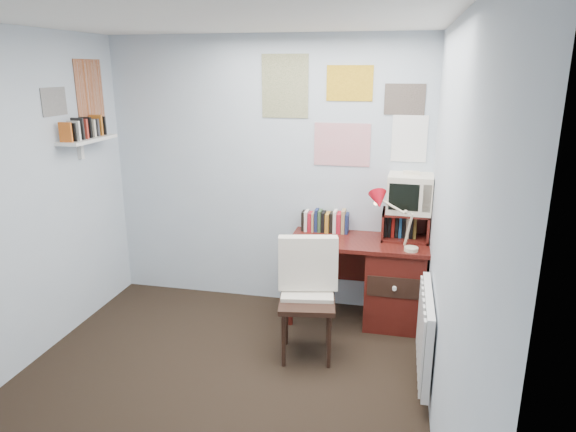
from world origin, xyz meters
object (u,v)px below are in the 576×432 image
object	(u,v)px
tv_riser	(405,225)
radiator	(426,333)
desk_lamp	(413,227)
desk_chair	(307,303)
crt_tv	(410,191)
desk	(388,280)
wall_shelf	(88,140)

from	to	relation	value
tv_riser	radiator	bearing A→B (deg)	-80.72
desk_lamp	tv_riser	bearing A→B (deg)	112.33
desk_chair	radiator	distance (m)	0.91
tv_riser	crt_tv	world-z (taller)	crt_tv
desk_chair	crt_tv	xyz separation A→B (m)	(0.74, 0.84, 0.73)
tv_riser	desk_lamp	bearing A→B (deg)	-79.67
desk	desk_chair	size ratio (longest dim) A/B	1.31
radiator	desk_chair	bearing A→B (deg)	166.15
desk	desk_chair	world-z (taller)	desk_chair
desk_chair	crt_tv	size ratio (longest dim) A/B	2.44
desk	crt_tv	distance (m)	0.81
desk_lamp	wall_shelf	distance (m)	2.83
radiator	wall_shelf	bearing A→B (deg)	169.11
crt_tv	desk_chair	bearing A→B (deg)	-128.70
crt_tv	radiator	size ratio (longest dim) A/B	0.47
desk_lamp	wall_shelf	size ratio (longest dim) A/B	0.67
desk_lamp	radiator	world-z (taller)	desk_lamp
crt_tv	radiator	world-z (taller)	crt_tv
desk_chair	crt_tv	world-z (taller)	crt_tv
tv_riser	wall_shelf	distance (m)	2.83
wall_shelf	desk	bearing A→B (deg)	8.40
desk	tv_riser	world-z (taller)	tv_riser
desk	tv_riser	xyz separation A→B (m)	(0.12, 0.11, 0.48)
tv_riser	wall_shelf	bearing A→B (deg)	-169.68
crt_tv	wall_shelf	bearing A→B (deg)	-166.76
desk_chair	wall_shelf	bearing A→B (deg)	161.54
desk	tv_riser	size ratio (longest dim) A/B	3.00
desk	wall_shelf	distance (m)	2.87
desk	desk_chair	xyz separation A→B (m)	(-0.60, -0.71, 0.05)
radiator	wall_shelf	size ratio (longest dim) A/B	1.29
wall_shelf	radiator	bearing A→B (deg)	-10.89
desk_lamp	crt_tv	size ratio (longest dim) A/B	1.11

